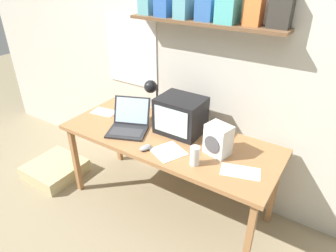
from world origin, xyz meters
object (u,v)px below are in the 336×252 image
at_px(corner_desk, 168,143).
at_px(laptop, 129,122).
at_px(loose_paper_near_laptop, 104,112).
at_px(loose_paper_near_monitor, 168,152).
at_px(desk_lamp, 152,91).
at_px(juice_glass, 195,157).
at_px(space_heater, 218,140).
at_px(computer_mouse, 145,148).
at_px(floor_cushion, 55,169).
at_px(crt_monitor, 181,115).
at_px(printed_handout, 240,172).

height_order(corner_desk, laptop, laptop).
distance_m(loose_paper_near_laptop, loose_paper_near_monitor, 0.91).
height_order(corner_desk, desk_lamp, desk_lamp).
distance_m(juice_glass, loose_paper_near_monitor, 0.25).
relative_size(loose_paper_near_laptop, loose_paper_near_monitor, 0.85).
relative_size(space_heater, computer_mouse, 2.03).
bearing_deg(floor_cushion, corner_desk, 13.21).
xyz_separation_m(desk_lamp, space_heater, (0.72, -0.18, -0.16)).
relative_size(loose_paper_near_laptop, floor_cushion, 0.48).
xyz_separation_m(computer_mouse, loose_paper_near_monitor, (0.16, 0.07, -0.01)).
bearing_deg(floor_cushion, computer_mouse, 1.79).
xyz_separation_m(corner_desk, crt_monitor, (0.04, 0.13, 0.21)).
bearing_deg(floor_cushion, printed_handout, 5.10).
relative_size(desk_lamp, computer_mouse, 3.23).
xyz_separation_m(loose_paper_near_monitor, floor_cushion, (-1.36, -0.11, -0.67)).
relative_size(laptop, space_heater, 1.83).
bearing_deg(computer_mouse, desk_lamp, 119.46).
bearing_deg(juice_glass, floor_cushion, -177.23).
relative_size(loose_paper_near_laptop, printed_handout, 0.83).
bearing_deg(desk_lamp, crt_monitor, 11.56).
bearing_deg(space_heater, floor_cushion, -156.41).
bearing_deg(loose_paper_near_laptop, corner_desk, -3.21).
bearing_deg(laptop, computer_mouse, -53.38).
bearing_deg(laptop, crt_monitor, 4.67).
xyz_separation_m(laptop, loose_paper_near_monitor, (0.47, -0.12, -0.06)).
bearing_deg(desk_lamp, loose_paper_near_laptop, -144.73).
xyz_separation_m(juice_glass, floor_cushion, (-1.60, -0.08, -0.73)).
xyz_separation_m(juice_glass, loose_paper_near_laptop, (-1.12, 0.25, -0.06)).
xyz_separation_m(computer_mouse, floor_cushion, (-1.19, -0.04, -0.68)).
bearing_deg(desk_lamp, computer_mouse, -41.07).
bearing_deg(space_heater, printed_handout, -13.27).
xyz_separation_m(laptop, desk_lamp, (0.07, 0.24, 0.22)).
bearing_deg(floor_cushion, loose_paper_near_laptop, 34.65).
relative_size(laptop, loose_paper_near_laptop, 1.76).
distance_m(juice_glass, loose_paper_near_laptop, 1.15).
bearing_deg(desk_lamp, floor_cushion, -134.46).
xyz_separation_m(crt_monitor, computer_mouse, (-0.08, -0.38, -0.14)).
relative_size(corner_desk, printed_handout, 6.13).
xyz_separation_m(corner_desk, printed_handout, (0.67, -0.12, 0.06)).
distance_m(desk_lamp, space_heater, 0.76).
relative_size(space_heater, loose_paper_near_laptop, 0.96).
bearing_deg(computer_mouse, juice_glass, 5.63).
bearing_deg(corner_desk, space_heater, -0.19).
bearing_deg(laptop, loose_paper_near_monitor, -36.34).
xyz_separation_m(space_heater, floor_cushion, (-1.67, -0.29, -0.78)).
bearing_deg(juice_glass, loose_paper_near_monitor, 173.31).
distance_m(computer_mouse, floor_cushion, 1.37).
height_order(juice_glass, floor_cushion, juice_glass).
bearing_deg(printed_handout, floor_cushion, -174.90).
height_order(crt_monitor, laptop, crt_monitor).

